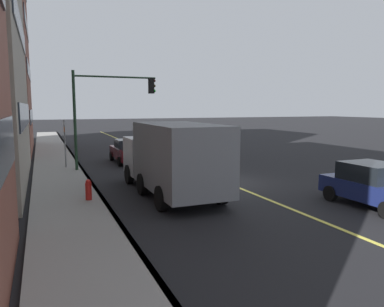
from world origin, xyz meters
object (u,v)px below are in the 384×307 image
car_navy (375,185)px  traffic_light_mast (108,102)px  truck_gray (173,157)px  street_sign_post (65,141)px  car_maroon (129,151)px  fire_hydrant (89,192)px

car_navy → traffic_light_mast: size_ratio=0.69×
car_navy → traffic_light_mast: bearing=33.5°
truck_gray → car_navy: bearing=-126.0°
traffic_light_mast → street_sign_post: 3.42m
car_maroon → traffic_light_mast: 4.43m
car_navy → car_maroon: car_navy is taller
car_navy → car_maroon: 15.40m
car_maroon → fire_hydrant: bearing=159.0°
truck_gray → car_maroon: bearing=-1.9°
fire_hydrant → street_sign_post: bearing=2.1°
car_maroon → fire_hydrant: (-9.78, 3.75, -0.30)m
car_maroon → traffic_light_mast: traffic_light_mast is taller
car_maroon → street_sign_post: bearing=109.2°
car_navy → street_sign_post: (12.79, 10.02, 0.92)m
car_maroon → truck_gray: truck_gray is taller
truck_gray → traffic_light_mast: 7.55m
car_maroon → street_sign_post: 4.40m
street_sign_post → fire_hydrant: size_ratio=3.11×
car_maroon → car_navy: bearing=-157.2°
traffic_light_mast → street_sign_post: size_ratio=1.93×
car_navy → truck_gray: bearing=54.0°
fire_hydrant → truck_gray: bearing=-87.8°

